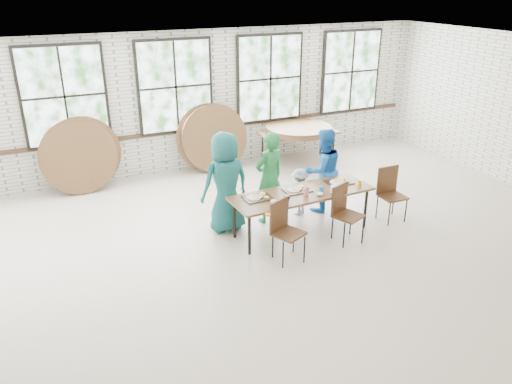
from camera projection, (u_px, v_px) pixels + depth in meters
The scene contains 13 objects.
room at pixel (175, 89), 10.43m from camera, with size 12.00×12.00×12.00m.
dining_table at pixel (302, 195), 8.17m from camera, with size 2.43×0.89×0.74m.
chair_near_left at pixel (284, 225), 7.45m from camera, with size 0.55×0.54×0.95m.
chair_near_right at pixel (344, 208), 8.01m from camera, with size 0.55×0.54×0.95m.
chair_spare at pixel (390, 189), 8.74m from camera, with size 0.43×0.41×0.95m.
adult_teal at pixel (226, 182), 8.23m from camera, with size 0.84×0.54×1.71m, color #1D6A6E.
adult_green at pixel (269, 178), 8.56m from camera, with size 0.59×0.39×1.62m, color #1F773A.
toddler at pixel (300, 192), 8.94m from camera, with size 0.56×0.32×0.87m, color #151E44.
adult_blue at pixel (323, 170), 8.99m from camera, with size 0.75×0.58×1.54m, color blue.
storage_table at pixel (299, 134), 11.39m from camera, with size 1.83×0.84×0.74m.
tabletop_clutter at pixel (310, 190), 8.16m from camera, with size 2.03×0.57×0.11m.
round_tops_stacked at pixel (299, 129), 11.34m from camera, with size 1.50×1.50×0.13m.
round_tops_leaning at pixel (150, 146), 10.39m from camera, with size 4.35×0.49×1.50m.
Camera 1 is at (-2.83, -5.75, 3.96)m, focal length 35.00 mm.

